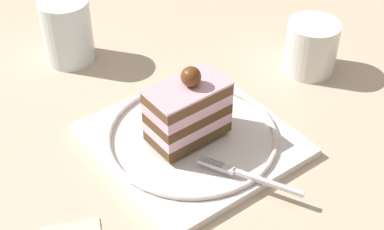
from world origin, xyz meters
TOP-DOWN VIEW (x-y plane):
  - ground_plane at (0.00, 0.00)m, footprint 2.40×2.40m
  - dessert_plate at (-0.01, 0.01)m, footprint 0.27×0.27m
  - cake_slice at (-0.01, 0.01)m, footprint 0.07×0.11m
  - fork at (-0.11, -0.01)m, footprint 0.11×0.09m
  - drink_glass_near at (0.06, -0.22)m, footprint 0.08×0.08m
  - drink_glass_far at (0.25, 0.09)m, footprint 0.08×0.08m

SIDE VIEW (x-z plane):
  - ground_plane at x=0.00m, z-range 0.00..0.00m
  - dessert_plate at x=-0.01m, z-range 0.00..0.02m
  - fork at x=-0.11m, z-range 0.02..0.02m
  - drink_glass_near at x=0.06m, z-range 0.00..0.07m
  - drink_glass_far at x=0.25m, z-range -0.01..0.09m
  - cake_slice at x=-0.01m, z-range 0.01..0.11m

